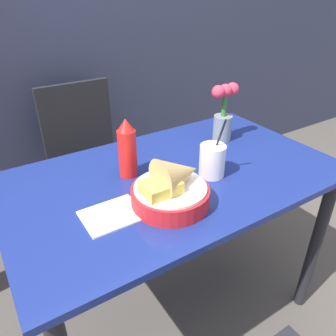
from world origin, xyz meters
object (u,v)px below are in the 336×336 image
Objects in this scene: flower_vase at (224,113)px; drink_cup at (212,162)px; ketchup_bottle at (127,149)px; food_basket at (173,187)px; chair_far_window at (86,148)px.

drink_cup is at bearing -137.19° from flower_vase.
food_basket is at bearing -80.48° from ketchup_bottle.
food_basket is 1.13× the size of ketchup_bottle.
ketchup_bottle is at bearing -96.23° from chair_far_window.
chair_far_window is at bearing 100.56° from drink_cup.
ketchup_bottle is at bearing -173.63° from flower_vase.
flower_vase reaches higher than chair_far_window.
ketchup_bottle is 0.30m from drink_cup.
flower_vase is at bearing 6.37° from ketchup_bottle.
drink_cup is at bearing -79.44° from chair_far_window.
drink_cup is (0.17, -0.89, 0.28)m from chair_far_window.
flower_vase is at bearing 32.59° from food_basket.
ketchup_bottle is (-0.04, 0.23, 0.04)m from food_basket.
chair_far_window is 4.08× the size of ketchup_bottle.
chair_far_window is 0.95m from drink_cup.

